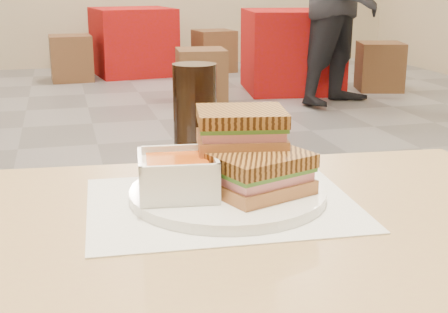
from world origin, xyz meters
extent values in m
cube|color=#A37650|center=(-0.15, -2.11, 0.73)|extent=(1.26, 0.80, 0.03)
cube|color=white|center=(0.01, -2.00, 0.75)|extent=(0.39, 0.31, 0.00)
cylinder|color=white|center=(0.02, -1.98, 0.76)|extent=(0.28, 0.28, 0.02)
cube|color=white|center=(-0.05, -1.99, 0.79)|extent=(0.12, 0.12, 0.04)
cube|color=#D66024|center=(-0.05, -1.99, 0.81)|extent=(0.09, 0.09, 0.01)
cube|color=white|center=(0.00, -1.99, 0.82)|extent=(0.02, 0.11, 0.01)
cube|color=white|center=(-0.10, -1.98, 0.82)|extent=(0.02, 0.11, 0.01)
cube|color=white|center=(-0.05, -1.94, 0.82)|extent=(0.11, 0.02, 0.01)
cube|color=white|center=(-0.06, -2.04, 0.82)|extent=(0.11, 0.02, 0.01)
cube|color=#A76D41|center=(0.06, -2.01, 0.78)|extent=(0.16, 0.14, 0.02)
cube|color=pink|center=(0.06, -2.01, 0.79)|extent=(0.15, 0.13, 0.01)
cube|color=#386B23|center=(0.06, -2.01, 0.80)|extent=(0.15, 0.14, 0.01)
cube|color=brown|center=(0.06, -2.01, 0.81)|extent=(0.16, 0.14, 0.02)
cube|color=#A76D41|center=(0.05, -1.95, 0.83)|extent=(0.14, 0.12, 0.02)
cube|color=pink|center=(0.05, -1.95, 0.84)|extent=(0.13, 0.11, 0.01)
cube|color=#386B23|center=(0.05, -1.95, 0.85)|extent=(0.14, 0.12, 0.01)
cube|color=brown|center=(0.05, -1.95, 0.86)|extent=(0.14, 0.12, 0.02)
cylinder|color=black|center=(0.02, -1.74, 0.83)|extent=(0.08, 0.08, 0.16)
cube|color=#981003|center=(1.94, 2.85, 0.38)|extent=(0.97, 0.97, 0.76)
cube|color=#981003|center=(0.60, 4.28, 0.36)|extent=(0.93, 0.93, 0.73)
cube|color=brown|center=(0.98, 2.49, 0.23)|extent=(0.45, 0.45, 0.46)
cube|color=brown|center=(2.77, 2.64, 0.23)|extent=(0.50, 0.50, 0.46)
cube|color=brown|center=(-0.09, 3.99, 0.24)|extent=(0.44, 0.44, 0.47)
cube|color=brown|center=(1.53, 4.26, 0.24)|extent=(0.47, 0.47, 0.47)
camera|label=1|loc=(-0.20, -2.80, 1.06)|focal=50.19mm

